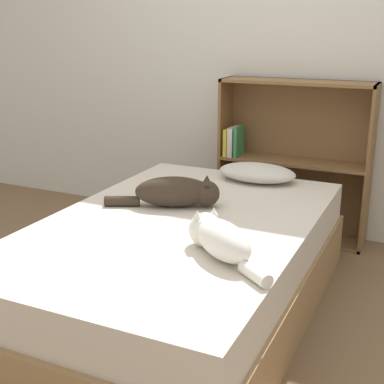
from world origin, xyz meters
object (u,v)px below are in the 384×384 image
bed (180,268)px  pillow (257,173)px  cat_dark (178,192)px  bookshelf (292,159)px  cat_light (219,238)px

bed → pillow: size_ratio=4.17×
bed → cat_dark: bearing=117.8°
cat_dark → bookshelf: bearing=51.1°
pillow → cat_dark: (-0.22, -0.62, 0.02)m
cat_dark → bed: bearing=-85.8°
pillow → bed: bearing=-98.8°
pillow → cat_light: 1.12m
pillow → bookshelf: (0.09, 0.49, -0.01)m
bed → cat_light: bearing=-42.2°
cat_dark → cat_light: bearing=-72.1°
bookshelf → cat_dark: bearing=-105.3°
pillow → bookshelf: bookshelf is taller
bed → cat_dark: (-0.09, 0.18, 0.33)m
pillow → cat_light: (0.20, -1.10, 0.02)m
bed → cat_light: cat_light is taller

